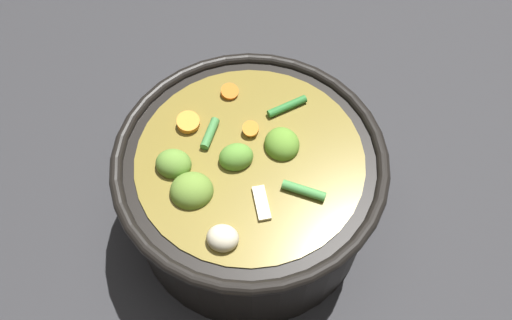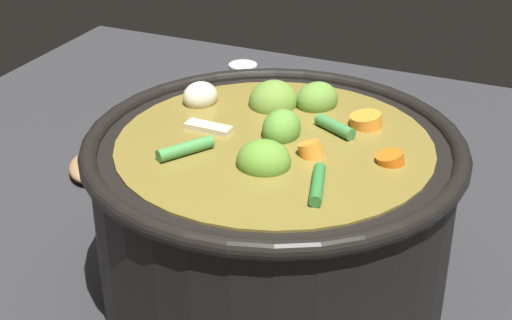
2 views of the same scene
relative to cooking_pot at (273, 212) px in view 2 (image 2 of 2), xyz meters
The scene contains 4 objects.
ground_plane 0.08m from the cooking_pot, 106.40° to the left, with size 1.10×1.10×0.00m, color #2D2D30.
cooking_pot is the anchor object (origin of this frame).
wooden_spoon 0.33m from the cooking_pot, 12.05° to the right, with size 0.21×0.20×0.02m.
salt_shaker 0.36m from the cooking_pot, 61.34° to the right, with size 0.04×0.04×0.07m.
Camera 2 is at (-0.21, 0.51, 0.42)m, focal length 54.39 mm.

